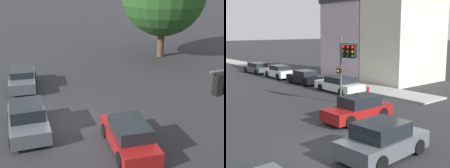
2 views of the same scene
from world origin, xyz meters
TOP-DOWN VIEW (x-y plane):
  - ground_plane at (0.00, 0.00)m, footprint 300.00×300.00m
  - crossing_car_0 at (3.59, 2.47)m, footprint 4.33×1.87m
  - crossing_car_1 at (0.60, -2.09)m, footprint 4.18×2.19m
  - crossing_car_2 at (-6.28, -2.28)m, footprint 4.15×1.99m

SIDE VIEW (x-z plane):
  - ground_plane at x=0.00m, z-range 0.00..0.00m
  - crossing_car_2 at x=-6.28m, z-range -0.02..1.35m
  - crossing_car_0 at x=3.59m, z-range -0.04..1.42m
  - crossing_car_1 at x=0.60m, z-range -0.05..1.49m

